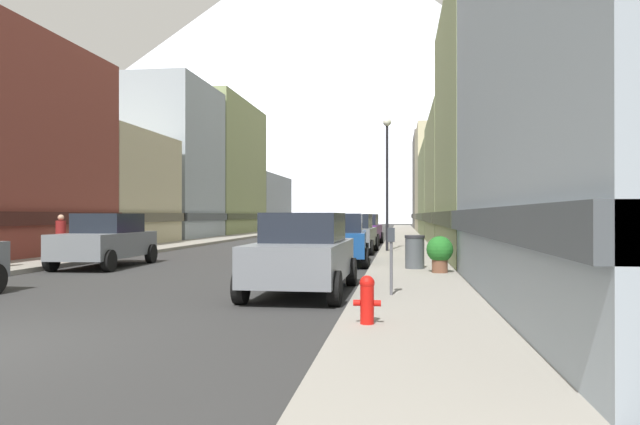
{
  "coord_description": "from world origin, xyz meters",
  "views": [
    {
      "loc": [
        5.93,
        -6.56,
        1.73
      ],
      "look_at": [
        0.07,
        35.82,
        1.91
      ],
      "focal_mm": 32.69,
      "sensor_mm": 36.0,
      "label": 1
    }
  ],
  "objects_px": {
    "car_right_2": "(353,233)",
    "trash_bin_right": "(415,252)",
    "streetlamp_right": "(387,164)",
    "potted_plant_0": "(440,252)",
    "fire_hydrant_near": "(367,298)",
    "car_right_1": "(339,239)",
    "car_left_1": "(106,240)",
    "pedestrian_0": "(61,238)",
    "car_right_3": "(364,229)",
    "parking_meter_near": "(391,251)",
    "car_right_0": "(303,253)"
  },
  "relations": [
    {
      "from": "car_right_0",
      "to": "trash_bin_right",
      "type": "distance_m",
      "value": 5.39
    },
    {
      "from": "car_right_1",
      "to": "streetlamp_right",
      "type": "relative_size",
      "value": 0.76
    },
    {
      "from": "car_right_0",
      "to": "potted_plant_0",
      "type": "distance_m",
      "value": 4.8
    },
    {
      "from": "car_right_2",
      "to": "parking_meter_near",
      "type": "height_order",
      "value": "car_right_2"
    },
    {
      "from": "car_left_1",
      "to": "car_right_3",
      "type": "height_order",
      "value": "same"
    },
    {
      "from": "car_right_0",
      "to": "trash_bin_right",
      "type": "relative_size",
      "value": 4.51
    },
    {
      "from": "car_right_1",
      "to": "fire_hydrant_near",
      "type": "distance_m",
      "value": 11.92
    },
    {
      "from": "car_right_0",
      "to": "car_right_1",
      "type": "relative_size",
      "value": 0.99
    },
    {
      "from": "car_right_1",
      "to": "streetlamp_right",
      "type": "distance_m",
      "value": 6.56
    },
    {
      "from": "car_right_1",
      "to": "trash_bin_right",
      "type": "relative_size",
      "value": 4.57
    },
    {
      "from": "potted_plant_0",
      "to": "fire_hydrant_near",
      "type": "bearing_deg",
      "value": -101.25
    },
    {
      "from": "car_right_0",
      "to": "potted_plant_0",
      "type": "relative_size",
      "value": 4.41
    },
    {
      "from": "car_right_0",
      "to": "potted_plant_0",
      "type": "xyz_separation_m",
      "value": [
        3.2,
        3.58,
        -0.18
      ]
    },
    {
      "from": "car_left_1",
      "to": "streetlamp_right",
      "type": "height_order",
      "value": "streetlamp_right"
    },
    {
      "from": "potted_plant_0",
      "to": "pedestrian_0",
      "type": "distance_m",
      "value": 13.66
    },
    {
      "from": "fire_hydrant_near",
      "to": "streetlamp_right",
      "type": "height_order",
      "value": "streetlamp_right"
    },
    {
      "from": "car_right_3",
      "to": "parking_meter_near",
      "type": "relative_size",
      "value": 3.36
    },
    {
      "from": "car_right_2",
      "to": "car_right_3",
      "type": "relative_size",
      "value": 1.0
    },
    {
      "from": "car_right_0",
      "to": "streetlamp_right",
      "type": "xyz_separation_m",
      "value": [
        1.55,
        13.17,
        3.09
      ]
    },
    {
      "from": "car_right_1",
      "to": "pedestrian_0",
      "type": "xyz_separation_m",
      "value": [
        -10.05,
        -0.69,
        -0.02
      ]
    },
    {
      "from": "trash_bin_right",
      "to": "pedestrian_0",
      "type": "bearing_deg",
      "value": 170.29
    },
    {
      "from": "parking_meter_near",
      "to": "car_left_1",
      "type": "bearing_deg",
      "value": 145.07
    },
    {
      "from": "car_left_1",
      "to": "fire_hydrant_near",
      "type": "distance_m",
      "value": 13.48
    },
    {
      "from": "car_right_3",
      "to": "pedestrian_0",
      "type": "distance_m",
      "value": 17.61
    },
    {
      "from": "trash_bin_right",
      "to": "car_left_1",
      "type": "bearing_deg",
      "value": 175.31
    },
    {
      "from": "car_right_3",
      "to": "fire_hydrant_near",
      "type": "relative_size",
      "value": 6.34
    },
    {
      "from": "car_right_2",
      "to": "pedestrian_0",
      "type": "relative_size",
      "value": 2.79
    },
    {
      "from": "pedestrian_0",
      "to": "streetlamp_right",
      "type": "distance_m",
      "value": 13.54
    },
    {
      "from": "car_left_1",
      "to": "car_right_3",
      "type": "distance_m",
      "value": 17.53
    },
    {
      "from": "fire_hydrant_near",
      "to": "potted_plant_0",
      "type": "bearing_deg",
      "value": 78.75
    },
    {
      "from": "car_right_2",
      "to": "streetlamp_right",
      "type": "height_order",
      "value": "streetlamp_right"
    },
    {
      "from": "pedestrian_0",
      "to": "streetlamp_right",
      "type": "relative_size",
      "value": 0.27
    },
    {
      "from": "car_right_1",
      "to": "car_right_3",
      "type": "bearing_deg",
      "value": 90.02
    },
    {
      "from": "car_right_2",
      "to": "pedestrian_0",
      "type": "height_order",
      "value": "car_right_2"
    },
    {
      "from": "car_right_3",
      "to": "parking_meter_near",
      "type": "height_order",
      "value": "car_right_3"
    },
    {
      "from": "car_right_2",
      "to": "trash_bin_right",
      "type": "bearing_deg",
      "value": -74.32
    },
    {
      "from": "car_right_0",
      "to": "car_left_1",
      "type": "bearing_deg",
      "value": 143.73
    },
    {
      "from": "car_right_3",
      "to": "fire_hydrant_near",
      "type": "xyz_separation_m",
      "value": [
        1.65,
        -25.58,
        -0.37
      ]
    },
    {
      "from": "fire_hydrant_near",
      "to": "car_right_1",
      "type": "bearing_deg",
      "value": 97.94
    },
    {
      "from": "car_right_2",
      "to": "potted_plant_0",
      "type": "bearing_deg",
      "value": -72.66
    },
    {
      "from": "fire_hydrant_near",
      "to": "trash_bin_right",
      "type": "relative_size",
      "value": 0.72
    },
    {
      "from": "streetlamp_right",
      "to": "trash_bin_right",
      "type": "bearing_deg",
      "value": -83.23
    },
    {
      "from": "fire_hydrant_near",
      "to": "trash_bin_right",
      "type": "xyz_separation_m",
      "value": [
        0.9,
        8.96,
        0.12
      ]
    },
    {
      "from": "parking_meter_near",
      "to": "streetlamp_right",
      "type": "bearing_deg",
      "value": 91.61
    },
    {
      "from": "car_right_3",
      "to": "fire_hydrant_near",
      "type": "bearing_deg",
      "value": -86.3
    },
    {
      "from": "car_right_3",
      "to": "car_right_1",
      "type": "bearing_deg",
      "value": -89.98
    },
    {
      "from": "potted_plant_0",
      "to": "parking_meter_near",
      "type": "bearing_deg",
      "value": -104.98
    },
    {
      "from": "car_left_1",
      "to": "trash_bin_right",
      "type": "distance_m",
      "value": 10.19
    },
    {
      "from": "car_right_0",
      "to": "car_right_2",
      "type": "bearing_deg",
      "value": 90.01
    },
    {
      "from": "trash_bin_right",
      "to": "potted_plant_0",
      "type": "xyz_separation_m",
      "value": [
        0.65,
        -1.17,
        0.08
      ]
    }
  ]
}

